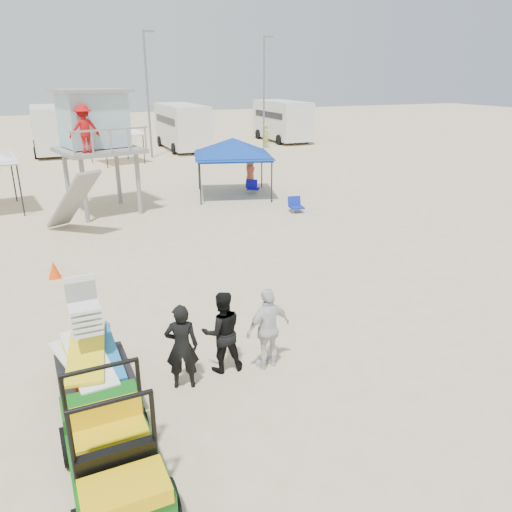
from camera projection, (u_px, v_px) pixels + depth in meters
name	position (u px, v px, depth m)	size (l,w,h in m)	color
ground	(293.00, 372.00, 9.61)	(140.00, 140.00, 0.00)	beige
utility_cart	(111.00, 444.00, 6.61)	(1.23, 2.29, 1.71)	#0E5A12
surf_trailer	(92.00, 356.00, 8.61)	(1.29, 2.29, 2.01)	black
man_left	(182.00, 347.00, 8.91)	(0.60, 0.39, 1.64)	black
man_mid	(222.00, 332.00, 9.44)	(0.79, 0.62, 1.63)	black
man_right	(268.00, 329.00, 9.53)	(0.97, 0.40, 1.65)	silver
lifeguard_tower	(93.00, 124.00, 19.53)	(3.55, 3.55, 4.74)	gray
canopy_blue	(233.00, 141.00, 22.61)	(4.05, 4.05, 3.07)	black
canopy_white_c	(115.00, 123.00, 31.02)	(3.23, 3.23, 3.06)	black
cone_near	(54.00, 269.00, 13.96)	(0.34, 0.34, 0.50)	#FB4D07
beach_chair_b	(296.00, 205.00, 20.60)	(0.61, 0.66, 0.64)	#0E229D
beach_chair_c	(252.00, 186.00, 23.89)	(0.73, 0.82, 0.64)	#110E9C
rv_mid_left	(52.00, 128.00, 35.09)	(2.65, 6.50, 3.25)	silver
rv_mid_right	(182.00, 125.00, 37.10)	(2.64, 7.00, 3.25)	silver
rv_far_right	(282.00, 119.00, 41.70)	(2.64, 6.60, 3.25)	silver
light_pole_left	(148.00, 96.00, 32.65)	(0.14, 0.14, 8.00)	slate
light_pole_right	(264.00, 93.00, 37.26)	(0.14, 0.14, 8.00)	slate
distant_beachgoers	(259.00, 152.00, 30.98)	(7.36, 13.53, 1.81)	#C35137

